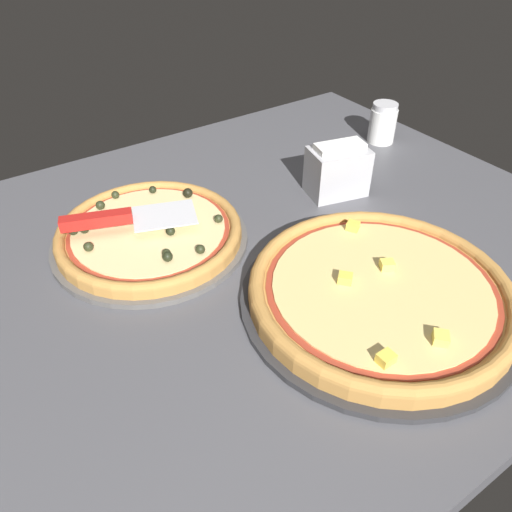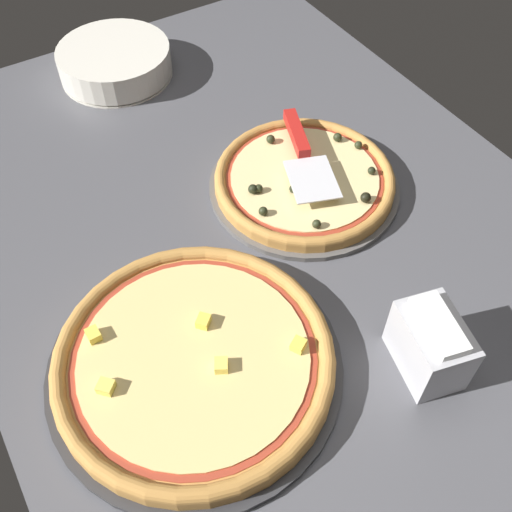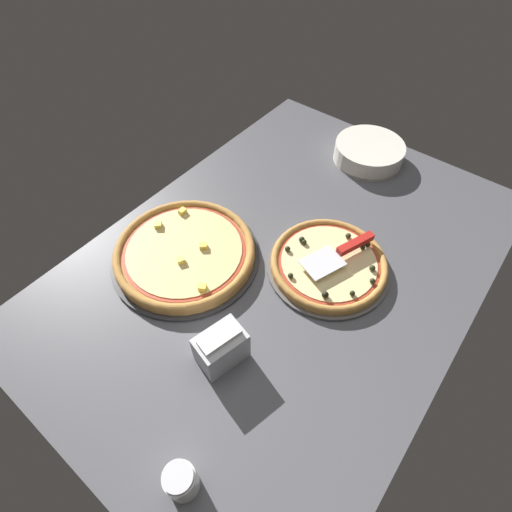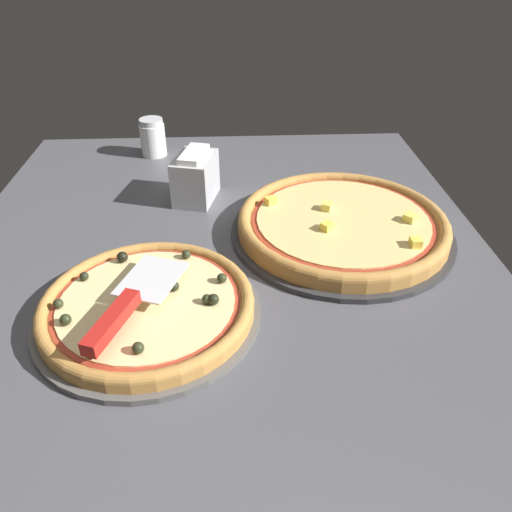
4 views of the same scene
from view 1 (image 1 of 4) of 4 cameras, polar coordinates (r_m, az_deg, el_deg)
ground_plane at (r=83.40cm, az=-5.70°, el=-2.10°), size 138.54×96.76×3.60cm
pizza_pan_front at (r=88.56cm, az=-11.93°, el=1.80°), size 33.67×33.67×1.00cm
pizza_front at (r=87.53cm, az=-12.09°, el=2.75°), size 31.65×31.65×3.79cm
pizza_pan_back at (r=77.12cm, az=13.78°, el=-4.99°), size 41.42×41.42×1.00cm
pizza_back at (r=75.69cm, az=14.03°, el=-3.80°), size 38.93×38.93×3.90cm
serving_spatula at (r=86.26cm, az=-15.75°, el=4.13°), size 22.51×12.26×2.00cm
parmesan_shaker at (r=123.27cm, az=14.28°, el=14.51°), size 6.18×6.18×9.17cm
napkin_holder at (r=99.63cm, az=9.28°, el=9.65°), size 12.52×9.83×10.60cm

